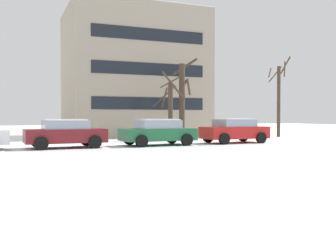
{
  "coord_description": "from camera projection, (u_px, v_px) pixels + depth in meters",
  "views": [
    {
      "loc": [
        1.33,
        -11.66,
        1.57
      ],
      "look_at": [
        8.05,
        4.96,
        1.12
      ],
      "focal_mm": 41.88,
      "sensor_mm": 36.0,
      "label": 1
    }
  ],
  "objects": [
    {
      "name": "building_far_right",
      "position": [
        133.0,
        74.0,
        32.26
      ],
      "size": [
        10.72,
        8.2,
        10.12
      ],
      "color": "#9E937F",
      "rests_on": "ground"
    },
    {
      "name": "tree_far_left",
      "position": [
        170.0,
        107.0,
        25.4
      ],
      "size": [
        2.0,
        1.92,
        4.42
      ],
      "color": "#423326",
      "rests_on": "ground"
    },
    {
      "name": "parked_car_maroon",
      "position": [
        65.0,
        133.0,
        19.39
      ],
      "size": [
        3.94,
        2.25,
        1.42
      ],
      "color": "maroon",
      "rests_on": "ground"
    },
    {
      "name": "tree_far_right",
      "position": [
        279.0,
        97.0,
        29.86
      ],
      "size": [
        1.67,
        1.65,
        6.09
      ],
      "color": "#423326",
      "rests_on": "ground"
    },
    {
      "name": "tree_far_mid",
      "position": [
        182.0,
        98.0,
        26.72
      ],
      "size": [
        1.51,
        2.04,
        5.64
      ],
      "color": "#423326",
      "rests_on": "ground"
    },
    {
      "name": "parked_car_red",
      "position": [
        234.0,
        130.0,
        23.01
      ],
      "size": [
        3.96,
        2.13,
        1.44
      ],
      "color": "red",
      "rests_on": "ground"
    },
    {
      "name": "parked_car_green",
      "position": [
        158.0,
        132.0,
        21.1
      ],
      "size": [
        4.02,
        2.24,
        1.43
      ],
      "color": "#1E6038",
      "rests_on": "ground"
    }
  ]
}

